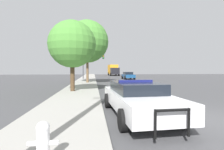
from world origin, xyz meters
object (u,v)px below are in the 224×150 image
traffic_light (92,60)px  box_truck (113,70)px  police_car (137,97)px  tree_sidewalk_mid (87,42)px  fire_hydrant (43,141)px  tree_sidewalk_near (72,44)px  car_background_oncoming (128,75)px

traffic_light → box_truck: 19.56m
police_car → tree_sidewalk_mid: (-2.46, 15.77, 4.61)m
fire_hydrant → tree_sidewalk_near: size_ratio=0.14×
police_car → fire_hydrant: (-2.61, -3.51, -0.18)m
tree_sidewalk_mid → box_truck: bearing=76.6°
car_background_oncoming → tree_sidewalk_near: tree_sidewalk_near is taller
fire_hydrant → tree_sidewalk_near: tree_sidewalk_near is taller
police_car → box_truck: box_truck is taller
tree_sidewalk_mid → tree_sidewalk_near: bearing=-95.7°
police_car → tree_sidewalk_mid: size_ratio=0.68×
car_background_oncoming → fire_hydrant: bearing=73.3°
car_background_oncoming → tree_sidewalk_near: size_ratio=0.73×
box_truck → police_car: bearing=81.3°
car_background_oncoming → tree_sidewalk_mid: size_ratio=0.51×
police_car → car_background_oncoming: bearing=-104.0°
police_car → fire_hydrant: bearing=49.9°
traffic_light → fire_hydrant: bearing=-91.5°
car_background_oncoming → tree_sidewalk_near: (-7.89, -17.28, 3.05)m
box_truck → tree_sidewalk_near: tree_sidewalk_near is taller
tree_sidewalk_near → fire_hydrant: bearing=-86.1°
fire_hydrant → box_truck: bearing=81.9°
traffic_light → tree_sidewalk_mid: tree_sidewalk_mid is taller
box_truck → tree_sidewalk_near: size_ratio=1.25×
box_truck → car_background_oncoming: bearing=88.6°
traffic_light → tree_sidewalk_mid: 8.36m
tree_sidewalk_mid → traffic_light: bearing=86.1°
car_background_oncoming → box_truck: size_ratio=0.59×
box_truck → tree_sidewalk_mid: (-6.37, -26.71, 3.69)m
traffic_light → tree_sidewalk_mid: (-0.55, -8.11, 1.96)m
fire_hydrant → car_background_oncoming: car_background_oncoming is taller
tree_sidewalk_near → traffic_light: bearing=85.2°
police_car → traffic_light: bearing=-88.9°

